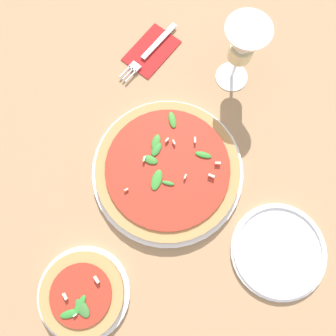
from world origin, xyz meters
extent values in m
plane|color=#9E7A56|center=(0.00, 0.00, 0.00)|extent=(6.00, 6.00, 0.00)
cylinder|color=white|center=(0.00, -0.03, 0.01)|extent=(0.33, 0.33, 0.01)
cylinder|color=#B7844C|center=(0.00, -0.03, 0.02)|extent=(0.31, 0.31, 0.02)
cylinder|color=#A82D1E|center=(0.00, -0.03, 0.03)|extent=(0.26, 0.26, 0.01)
ellipsoid|color=#39812C|center=(-0.03, -0.08, 0.04)|extent=(0.04, 0.03, 0.01)
ellipsoid|color=#387A2C|center=(0.01, -0.07, 0.04)|extent=(0.03, 0.04, 0.01)
ellipsoid|color=#368231|center=(0.02, -0.01, 0.04)|extent=(0.02, 0.03, 0.01)
ellipsoid|color=#31842B|center=(-0.07, 0.01, 0.04)|extent=(0.03, 0.04, 0.01)
ellipsoid|color=#35842E|center=(0.03, -0.03, 0.04)|extent=(0.05, 0.04, 0.01)
ellipsoid|color=#3B812C|center=(-0.09, -0.09, 0.04)|extent=(0.04, 0.04, 0.01)
ellipsoid|color=#337D30|center=(-0.02, -0.07, 0.04)|extent=(0.04, 0.02, 0.01)
cube|color=#EFE5C6|center=(-0.07, 0.05, 0.04)|extent=(0.01, 0.01, 0.01)
cube|color=#EFE5C6|center=(-0.01, 0.01, 0.04)|extent=(0.01, 0.01, 0.01)
cube|color=#EFE5C6|center=(0.02, -0.08, 0.04)|extent=(0.01, 0.01, 0.01)
cube|color=#EFE5C6|center=(-0.04, 0.05, 0.04)|extent=(0.01, 0.01, 0.01)
cube|color=#EFE5C6|center=(-0.05, -0.05, 0.04)|extent=(0.01, 0.01, 0.01)
cube|color=#EFE5C6|center=(-0.08, -0.02, 0.04)|extent=(0.01, 0.01, 0.01)
cube|color=#EFE5C6|center=(-0.05, -0.07, 0.04)|extent=(0.01, 0.00, 0.01)
cube|color=#EFE5C6|center=(0.09, -0.06, 0.04)|extent=(0.01, 0.01, 0.00)
cylinder|color=white|center=(0.30, 0.00, 0.01)|extent=(0.18, 0.18, 0.01)
cylinder|color=#B7844C|center=(0.30, 0.00, 0.02)|extent=(0.16, 0.16, 0.02)
cylinder|color=#A82D1E|center=(0.30, 0.00, 0.03)|extent=(0.12, 0.12, 0.01)
ellipsoid|color=#318231|center=(0.31, 0.01, 0.04)|extent=(0.04, 0.02, 0.01)
ellipsoid|color=#318230|center=(0.33, 0.01, 0.04)|extent=(0.04, 0.03, 0.01)
ellipsoid|color=#3B7132|center=(0.31, 0.02, 0.04)|extent=(0.03, 0.04, 0.01)
cube|color=#EFE5C6|center=(0.31, -0.02, 0.04)|extent=(0.01, 0.01, 0.01)
cube|color=#EFE5C6|center=(0.26, 0.01, 0.04)|extent=(0.01, 0.02, 0.01)
cube|color=#EFE5C6|center=(0.33, 0.02, 0.04)|extent=(0.01, 0.00, 0.00)
cylinder|color=white|center=(-0.27, -0.06, 0.00)|extent=(0.08, 0.08, 0.00)
cylinder|color=white|center=(-0.27, -0.06, 0.04)|extent=(0.01, 0.01, 0.08)
cone|color=white|center=(-0.27, -0.06, 0.13)|extent=(0.09, 0.09, 0.09)
cylinder|color=beige|center=(-0.27, -0.06, 0.10)|extent=(0.05, 0.05, 0.03)
cube|color=#B21E1E|center=(-0.21, -0.24, 0.00)|extent=(0.13, 0.08, 0.01)
cube|color=silver|center=(-0.24, -0.24, 0.01)|extent=(0.12, 0.01, 0.00)
cube|color=silver|center=(-0.15, -0.25, 0.01)|extent=(0.02, 0.02, 0.00)
cube|color=silver|center=(-0.12, -0.25, 0.01)|extent=(0.04, 0.00, 0.00)
cube|color=silver|center=(-0.12, -0.25, 0.01)|extent=(0.04, 0.00, 0.00)
cube|color=silver|center=(-0.12, -0.24, 0.01)|extent=(0.04, 0.00, 0.00)
cylinder|color=white|center=(-0.01, 0.25, 0.01)|extent=(0.20, 0.20, 0.01)
torus|color=white|center=(-0.01, 0.25, 0.01)|extent=(0.19, 0.19, 0.01)
camera|label=1|loc=(0.13, 0.08, 0.69)|focal=35.00mm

